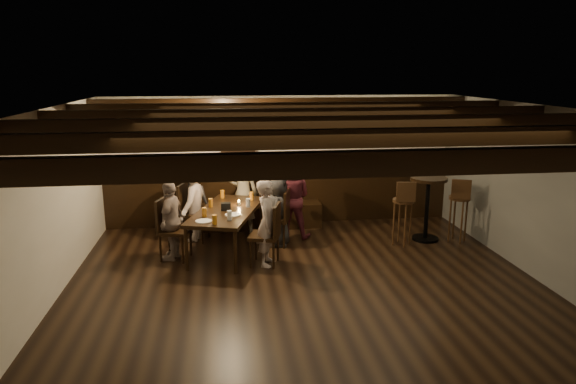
{
  "coord_description": "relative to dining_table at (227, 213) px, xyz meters",
  "views": [
    {
      "loc": [
        -1.09,
        -5.92,
        2.88
      ],
      "look_at": [
        -0.15,
        1.3,
        1.12
      ],
      "focal_mm": 32.0,
      "sensor_mm": 36.0,
      "label": 1
    }
  ],
  "objects": [
    {
      "name": "bar_stool_right",
      "position": [
        3.89,
        -0.01,
        -0.23
      ],
      "size": [
        0.39,
        0.4,
        1.11
      ],
      "rotation": [
        0.0,
        0.0,
        -0.38
      ],
      "color": "#321F10",
      "rests_on": "floor"
    },
    {
      "name": "bar_stool_left",
      "position": [
        2.89,
        -0.06,
        -0.23
      ],
      "size": [
        0.35,
        0.38,
        1.11
      ],
      "rotation": [
        0.0,
        0.0,
        -0.14
      ],
      "color": "#321F10",
      "rests_on": "floor"
    },
    {
      "name": "high_top_table",
      "position": [
        3.39,
        0.15,
        0.08
      ],
      "size": [
        0.62,
        0.62,
        1.1
      ],
      "color": "black",
      "rests_on": "floor"
    },
    {
      "name": "pint_a",
      "position": [
        -0.07,
        0.75,
        0.13
      ],
      "size": [
        0.07,
        0.07,
        0.14
      ],
      "primitive_type": "cylinder",
      "color": "#BF7219",
      "rests_on": "dining_table"
    },
    {
      "name": "person_left_far",
      "position": [
        -0.85,
        -0.21,
        -0.03
      ],
      "size": [
        0.5,
        0.78,
        1.24
      ],
      "primitive_type": "imported",
      "rotation": [
        0.0,
        0.0,
        -1.86
      ],
      "color": "gray",
      "rests_on": "floor"
    },
    {
      "name": "pint_e",
      "position": [
        -0.34,
        -0.37,
        0.13
      ],
      "size": [
        0.07,
        0.07,
        0.14
      ],
      "primitive_type": "cylinder",
      "color": "#BF7219",
      "rests_on": "dining_table"
    },
    {
      "name": "candle",
      "position": [
        0.2,
        0.25,
        0.08
      ],
      "size": [
        0.05,
        0.05,
        0.05
      ],
      "primitive_type": "cylinder",
      "color": "beige",
      "rests_on": "dining_table"
    },
    {
      "name": "pint_f",
      "position": [
        0.03,
        -0.58,
        0.13
      ],
      "size": [
        0.07,
        0.07,
        0.14
      ],
      "primitive_type": "cylinder",
      "color": "silver",
      "rests_on": "dining_table"
    },
    {
      "name": "person_right_far",
      "position": [
        0.59,
        -0.65,
        0.01
      ],
      "size": [
        0.44,
        0.55,
        1.31
      ],
      "primitive_type": "imported",
      "rotation": [
        0.0,
        0.0,
        1.28
      ],
      "color": "#AB9790",
      "rests_on": "floor"
    },
    {
      "name": "plate_far",
      "position": [
        0.09,
        -0.34,
        0.07
      ],
      "size": [
        0.24,
        0.24,
        0.01
      ],
      "primitive_type": "cylinder",
      "color": "white",
      "rests_on": "dining_table"
    },
    {
      "name": "person_bench_right",
      "position": [
        1.12,
        0.6,
        0.06
      ],
      "size": [
        0.81,
        0.71,
        1.41
      ],
      "primitive_type": "imported",
      "rotation": [
        0.0,
        0.0,
        2.85
      ],
      "color": "maroon",
      "rests_on": "floor"
    },
    {
      "name": "plate_near",
      "position": [
        -0.35,
        -0.63,
        0.07
      ],
      "size": [
        0.24,
        0.24,
        0.01
      ],
      "primitive_type": "cylinder",
      "color": "white",
      "rests_on": "dining_table"
    },
    {
      "name": "chair_right_far",
      "position": [
        0.56,
        -0.64,
        -0.36
      ],
      "size": [
        0.53,
        0.53,
        0.94
      ],
      "rotation": [
        0.0,
        0.0,
        1.28
      ],
      "color": "black",
      "rests_on": "floor"
    },
    {
      "name": "chair_right_near",
      "position": [
        0.82,
        0.22,
        -0.36
      ],
      "size": [
        0.53,
        0.53,
        0.93
      ],
      "rotation": [
        0.0,
        0.0,
        1.28
      ],
      "color": "black",
      "rests_on": "floor"
    },
    {
      "name": "pint_b",
      "position": [
        0.43,
        0.55,
        0.13
      ],
      "size": [
        0.07,
        0.07,
        0.14
      ],
      "primitive_type": "cylinder",
      "color": "#BF7219",
      "rests_on": "dining_table"
    },
    {
      "name": "person_right_near",
      "position": [
        0.85,
        0.21,
        -0.06
      ],
      "size": [
        0.52,
        0.66,
        1.18
      ],
      "primitive_type": "imported",
      "rotation": [
        0.0,
        0.0,
        1.28
      ],
      "color": "#272729",
      "rests_on": "floor"
    },
    {
      "name": "pint_g",
      "position": [
        -0.18,
        -0.78,
        0.13
      ],
      "size": [
        0.07,
        0.07,
        0.14
      ],
      "primitive_type": "cylinder",
      "color": "#BF7219",
      "rests_on": "dining_table"
    },
    {
      "name": "person_left_near",
      "position": [
        -0.59,
        0.65,
        0.05
      ],
      "size": [
        0.76,
        1.01,
        1.39
      ],
      "primitive_type": "imported",
      "rotation": [
        0.0,
        0.0,
        -1.86
      ],
      "color": "#AB9790",
      "rests_on": "floor"
    },
    {
      "name": "pint_c",
      "position": [
        -0.26,
        0.18,
        0.13
      ],
      "size": [
        0.07,
        0.07,
        0.14
      ],
      "primitive_type": "cylinder",
      "color": "#BF7219",
      "rests_on": "dining_table"
    },
    {
      "name": "chair_left_far",
      "position": [
        -0.82,
        -0.22,
        -0.35
      ],
      "size": [
        0.54,
        0.54,
        0.95
      ],
      "rotation": [
        0.0,
        0.0,
        -1.86
      ],
      "color": "black",
      "rests_on": "floor"
    },
    {
      "name": "pint_d",
      "position": [
        0.35,
        0.1,
        0.13
      ],
      "size": [
        0.07,
        0.07,
        0.14
      ],
      "primitive_type": "cylinder",
      "color": "silver",
      "rests_on": "dining_table"
    },
    {
      "name": "chair_left_near",
      "position": [
        -0.56,
        0.64,
        -0.34
      ],
      "size": [
        0.56,
        0.56,
        0.98
      ],
      "rotation": [
        0.0,
        0.0,
        -1.86
      ],
      "color": "black",
      "rests_on": "floor"
    },
    {
      "name": "condiment_caddy",
      "position": [
        -0.01,
        -0.05,
        0.12
      ],
      "size": [
        0.15,
        0.1,
        0.12
      ],
      "primitive_type": "cube",
      "color": "black",
      "rests_on": "dining_table"
    },
    {
      "name": "person_bench_left",
      "position": [
        -0.6,
        1.12,
        -0.04
      ],
      "size": [
        0.67,
        0.54,
        1.2
      ],
      "primitive_type": "imported",
      "rotation": [
        0.0,
        0.0,
        2.85
      ],
      "color": "#29282B",
      "rests_on": "floor"
    },
    {
      "name": "dining_table",
      "position": [
        0.0,
        0.0,
        0.0
      ],
      "size": [
        1.35,
        2.04,
        0.7
      ],
      "rotation": [
        0.0,
        0.0,
        -0.29
      ],
      "color": "black",
      "rests_on": "floor"
    },
    {
      "name": "room",
      "position": [
        0.75,
        0.24,
        0.43
      ],
      "size": [
        7.0,
        7.0,
        7.0
      ],
      "color": "black",
      "rests_on": "ground"
    },
    {
      "name": "person_bench_centre",
      "position": [
        0.3,
        1.01,
        0.07
      ],
      "size": [
        0.6,
        0.48,
        1.43
      ],
      "primitive_type": "imported",
      "rotation": [
        0.0,
        0.0,
        2.85
      ],
      "color": "gray",
      "rests_on": "floor"
    }
  ]
}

